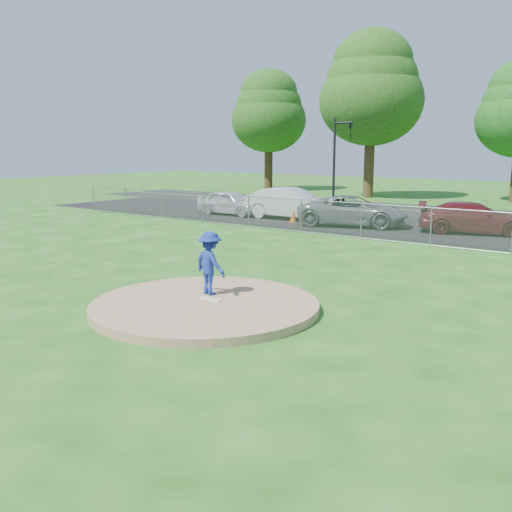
# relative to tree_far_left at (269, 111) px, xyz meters

# --- Properties ---
(ground) EXTENTS (120.00, 120.00, 0.00)m
(ground) POSITION_rel_tree_far_left_xyz_m (22.00, -23.00, -7.06)
(ground) COLOR #1B5612
(ground) RESTS_ON ground
(pitchers_mound) EXTENTS (5.40, 5.40, 0.20)m
(pitchers_mound) POSITION_rel_tree_far_left_xyz_m (22.00, -33.00, -6.96)
(pitchers_mound) COLOR #A27A58
(pitchers_mound) RESTS_ON ground
(pitching_rubber) EXTENTS (0.60, 0.15, 0.04)m
(pitching_rubber) POSITION_rel_tree_far_left_xyz_m (22.00, -32.80, -6.84)
(pitching_rubber) COLOR white
(pitching_rubber) RESTS_ON pitchers_mound
(chain_link_fence) EXTENTS (40.00, 0.06, 1.50)m
(chain_link_fence) POSITION_rel_tree_far_left_xyz_m (22.00, -21.00, -6.31)
(chain_link_fence) COLOR gray
(chain_link_fence) RESTS_ON ground
(parking_lot) EXTENTS (50.00, 8.00, 0.01)m
(parking_lot) POSITION_rel_tree_far_left_xyz_m (22.00, -16.50, -7.05)
(parking_lot) COLOR black
(parking_lot) RESTS_ON ground
(street) EXTENTS (60.00, 7.00, 0.01)m
(street) POSITION_rel_tree_far_left_xyz_m (22.00, -9.00, -7.06)
(street) COLOR black
(street) RESTS_ON ground
(tree_far_left) EXTENTS (6.72, 6.72, 10.74)m
(tree_far_left) POSITION_rel_tree_far_left_xyz_m (0.00, 0.00, 0.00)
(tree_far_left) COLOR #362313
(tree_far_left) RESTS_ON ground
(tree_left) EXTENTS (7.84, 7.84, 12.53)m
(tree_left) POSITION_rel_tree_far_left_xyz_m (11.00, -2.00, 1.18)
(tree_left) COLOR #3D2A16
(tree_left) RESTS_ON ground
(traffic_signal_left) EXTENTS (1.28, 0.20, 5.60)m
(traffic_signal_left) POSITION_rel_tree_far_left_xyz_m (13.24, -11.00, -3.70)
(traffic_signal_left) COLOR black
(traffic_signal_left) RESTS_ON ground
(pitcher) EXTENTS (1.11, 0.78, 1.57)m
(pitcher) POSITION_rel_tree_far_left_xyz_m (21.62, -32.38, -6.07)
(pitcher) COLOR navy
(pitcher) RESTS_ON pitchers_mound
(traffic_cone) EXTENTS (0.33, 0.33, 0.64)m
(traffic_cone) POSITION_rel_tree_far_left_xyz_m (14.67, -18.11, -6.73)
(traffic_cone) COLOR orange
(traffic_cone) RESTS_ON parking_lot
(parked_car_silver) EXTENTS (4.17, 1.81, 1.40)m
(parked_car_silver) POSITION_rel_tree_far_left_xyz_m (10.03, -17.56, -6.35)
(parked_car_silver) COLOR silver
(parked_car_silver) RESTS_ON parking_lot
(parked_car_white) EXTENTS (5.17, 1.99, 1.68)m
(parked_car_white) POSITION_rel_tree_far_left_xyz_m (13.89, -17.17, -6.21)
(parked_car_white) COLOR silver
(parked_car_white) RESTS_ON parking_lot
(parked_car_gray) EXTENTS (5.79, 3.93, 1.47)m
(parked_car_gray) POSITION_rel_tree_far_left_xyz_m (17.85, -17.62, -6.31)
(parked_car_gray) COLOR slate
(parked_car_gray) RESTS_ON parking_lot
(parked_car_darkred) EXTENTS (5.17, 3.42, 1.39)m
(parked_car_darkred) POSITION_rel_tree_far_left_xyz_m (23.34, -16.62, -6.35)
(parked_car_darkred) COLOR maroon
(parked_car_darkred) RESTS_ON parking_lot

